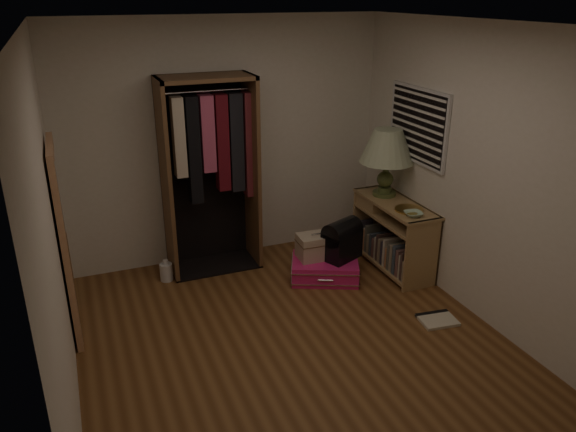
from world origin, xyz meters
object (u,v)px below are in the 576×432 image
at_px(pink_suitcase, 325,269).
at_px(black_bag, 342,239).
at_px(console_bookshelf, 391,232).
at_px(open_wardrobe, 211,158).
at_px(table_lamp, 387,148).
at_px(white_jug, 166,272).
at_px(train_case, 316,246).
at_px(floor_mirror, 65,242).

distance_m(pink_suitcase, black_bag, 0.37).
relative_size(console_bookshelf, open_wardrobe, 0.55).
height_order(console_bookshelf, table_lamp, table_lamp).
bearing_deg(black_bag, white_jug, 137.41).
height_order(open_wardrobe, train_case, open_wardrobe).
distance_m(floor_mirror, pink_suitcase, 2.56).
relative_size(floor_mirror, table_lamp, 2.35).
xyz_separation_m(floor_mirror, white_jug, (0.90, 0.60, -0.75)).
bearing_deg(console_bookshelf, table_lamp, 88.61).
distance_m(console_bookshelf, train_case, 0.86).
bearing_deg(white_jug, black_bag, -18.99).
bearing_deg(pink_suitcase, console_bookshelf, 24.76).
distance_m(open_wardrobe, pink_suitcase, 1.65).
bearing_deg(console_bookshelf, black_bag, -177.01).
bearing_deg(floor_mirror, pink_suitcase, 0.67).
distance_m(console_bookshelf, pink_suitcase, 0.84).
distance_m(black_bag, white_jug, 1.86).
bearing_deg(train_case, pink_suitcase, -49.40).
bearing_deg(console_bookshelf, pink_suitcase, -179.33).
distance_m(console_bookshelf, black_bag, 0.61).
height_order(floor_mirror, white_jug, floor_mirror).
bearing_deg(console_bookshelf, floor_mirror, -179.33).
xyz_separation_m(floor_mirror, pink_suitcase, (2.45, 0.03, -0.74)).
relative_size(train_case, black_bag, 0.86).
relative_size(console_bookshelf, pink_suitcase, 1.33).
bearing_deg(white_jug, table_lamp, -8.72).
distance_m(console_bookshelf, open_wardrobe, 2.07).
bearing_deg(floor_mirror, open_wardrobe, 27.46).
bearing_deg(pink_suitcase, white_jug, -176.13).
bearing_deg(pink_suitcase, train_case, 152.34).
relative_size(console_bookshelf, table_lamp, 1.55).
relative_size(console_bookshelf, train_case, 2.85).
height_order(floor_mirror, pink_suitcase, floor_mirror).
relative_size(pink_suitcase, table_lamp, 1.16).
bearing_deg(table_lamp, pink_suitcase, -165.02).
distance_m(open_wardrobe, white_jug, 1.27).
distance_m(floor_mirror, train_case, 2.44).
xyz_separation_m(pink_suitcase, train_case, (-0.07, 0.09, 0.24)).
relative_size(open_wardrobe, floor_mirror, 1.21).
relative_size(train_case, white_jug, 1.70).
bearing_deg(train_case, open_wardrobe, 146.50).
xyz_separation_m(open_wardrobe, black_bag, (1.15, -0.76, -0.78)).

